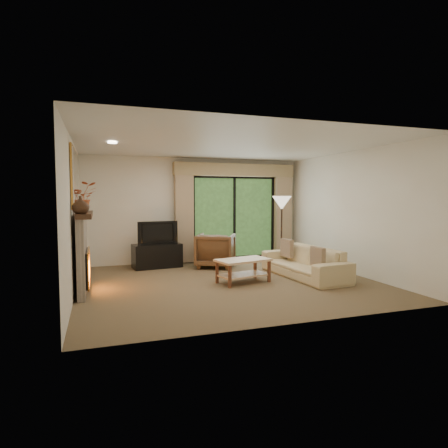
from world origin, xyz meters
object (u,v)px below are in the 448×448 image
object	(u,v)px
armchair	(216,250)
coffee_table	(243,271)
media_console	(157,256)
sofa	(304,262)

from	to	relation	value
armchair	coffee_table	world-z (taller)	armchair
media_console	sofa	bearing A→B (deg)	-43.84
sofa	armchair	bearing A→B (deg)	-143.56
media_console	armchair	bearing A→B (deg)	-23.76
media_console	coffee_table	world-z (taller)	media_console
sofa	coffee_table	xyz separation A→B (m)	(-1.36, -0.07, -0.08)
armchair	sofa	distance (m)	2.13
media_console	armchair	world-z (taller)	armchair
armchair	coffee_table	bearing A→B (deg)	117.85
media_console	sofa	distance (m)	3.35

